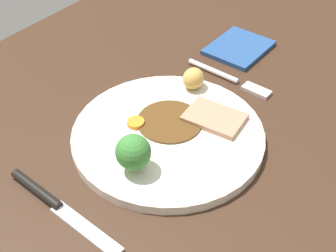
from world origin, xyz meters
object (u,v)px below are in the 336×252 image
at_px(carrot_coin_front, 136,123).
at_px(broccoli_floret, 133,152).
at_px(meat_slice_main, 214,118).
at_px(roast_potato_left, 193,78).
at_px(knife, 54,203).
at_px(fork, 230,79).
at_px(dinner_plate, 168,135).
at_px(folded_napkin, 239,48).

relative_size(carrot_coin_front, broccoli_floret, 0.47).
distance_m(meat_slice_main, carrot_coin_front, 0.11).
bearing_deg(meat_slice_main, carrot_coin_front, -48.21).
height_order(roast_potato_left, knife, roast_potato_left).
xyz_separation_m(carrot_coin_front, knife, (0.16, 0.01, -0.01)).
bearing_deg(meat_slice_main, fork, -160.61).
bearing_deg(carrot_coin_front, meat_slice_main, 131.79).
relative_size(fork, knife, 0.82).
height_order(dinner_plate, meat_slice_main, meat_slice_main).
bearing_deg(carrot_coin_front, knife, 2.38).
distance_m(meat_slice_main, folded_napkin, 0.22).
relative_size(fork, folded_napkin, 1.39).
bearing_deg(knife, fork, 86.76).
relative_size(carrot_coin_front, knife, 0.13).
bearing_deg(dinner_plate, roast_potato_left, -163.97).
bearing_deg(folded_napkin, broccoli_floret, 7.78).
bearing_deg(roast_potato_left, knife, -1.72).
relative_size(dinner_plate, folded_napkin, 2.41).
relative_size(roast_potato_left, carrot_coin_front, 1.43).
relative_size(broccoli_floret, fork, 0.34).
bearing_deg(roast_potato_left, carrot_coin_front, -7.17).
bearing_deg(knife, carrot_coin_front, 95.11).
distance_m(dinner_plate, broccoli_floret, 0.09).
bearing_deg(roast_potato_left, broccoli_floret, 11.65).
bearing_deg(dinner_plate, knife, -12.35).
xyz_separation_m(dinner_plate, broccoli_floret, (0.08, 0.01, 0.04)).
bearing_deg(fork, folded_napkin, 113.94).
distance_m(carrot_coin_front, folded_napkin, 0.28).
height_order(roast_potato_left, carrot_coin_front, roast_potato_left).
distance_m(meat_slice_main, roast_potato_left, 0.08).
height_order(carrot_coin_front, broccoli_floret, broccoli_floret).
xyz_separation_m(roast_potato_left, carrot_coin_front, (0.12, -0.02, -0.01)).
height_order(meat_slice_main, broccoli_floret, broccoli_floret).
distance_m(dinner_plate, knife, 0.18).
xyz_separation_m(broccoli_floret, knife, (0.09, -0.05, -0.04)).
relative_size(meat_slice_main, knife, 0.44).
distance_m(knife, folded_napkin, 0.44).
xyz_separation_m(roast_potato_left, broccoli_floret, (0.19, 0.04, 0.01)).
bearing_deg(meat_slice_main, dinner_plate, -32.60).
bearing_deg(roast_potato_left, meat_slice_main, 55.92).
relative_size(knife, folded_napkin, 1.69).
bearing_deg(broccoli_floret, roast_potato_left, -168.35).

